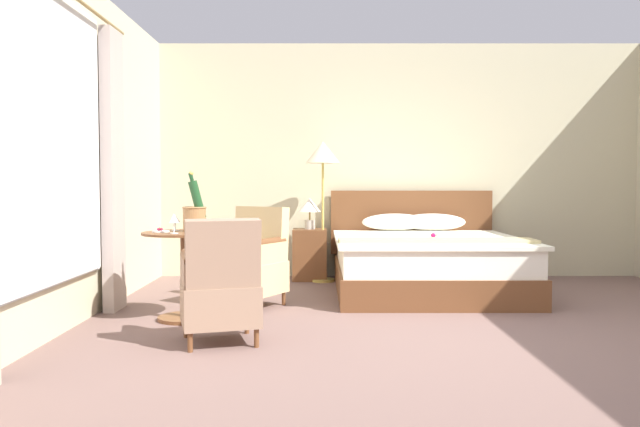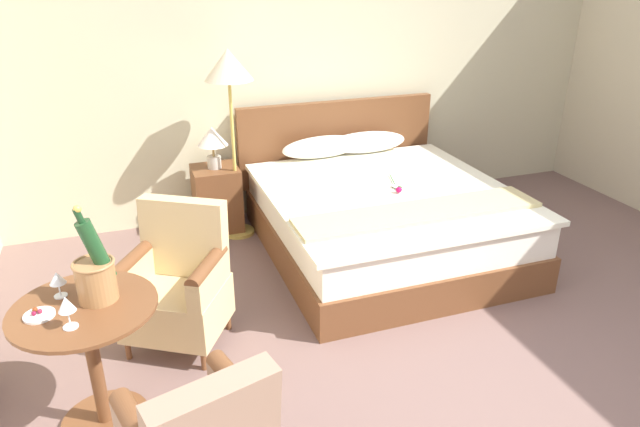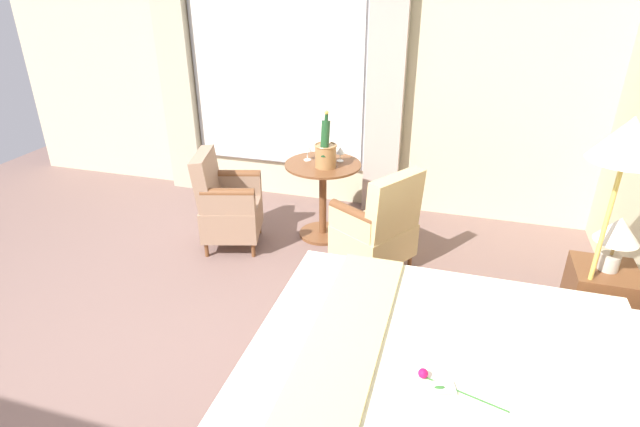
% 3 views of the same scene
% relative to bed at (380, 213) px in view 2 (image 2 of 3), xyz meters
% --- Properties ---
extents(ground_plane, '(7.92, 7.92, 0.00)m').
position_rel_bed_xyz_m(ground_plane, '(-0.15, -2.11, -0.32)').
color(ground_plane, '#755953').
extents(wall_headboard_side, '(5.97, 0.12, 2.85)m').
position_rel_bed_xyz_m(wall_headboard_side, '(-0.15, 1.16, 1.10)').
color(wall_headboard_side, beige).
rests_on(wall_headboard_side, ground).
extents(bed, '(1.96, 2.18, 1.06)m').
position_rel_bed_xyz_m(bed, '(0.00, 0.00, 0.00)').
color(bed, brown).
rests_on(bed, ground).
extents(nightstand, '(0.42, 0.39, 0.60)m').
position_rel_bed_xyz_m(nightstand, '(-1.23, 0.80, -0.02)').
color(nightstand, brown).
rests_on(nightstand, ground).
extents(bedside_lamp, '(0.26, 0.26, 0.37)m').
position_rel_bed_xyz_m(bedside_lamp, '(-1.23, 0.80, 0.54)').
color(bedside_lamp, '#BCB6AB').
rests_on(bedside_lamp, nightstand).
extents(floor_lamp_brass, '(0.40, 0.40, 1.63)m').
position_rel_bed_xyz_m(floor_lamp_brass, '(-1.08, 0.68, 1.08)').
color(floor_lamp_brass, gold).
rests_on(floor_lamp_brass, ground).
extents(side_table_round, '(0.70, 0.70, 0.74)m').
position_rel_bed_xyz_m(side_table_round, '(-2.24, -1.39, 0.11)').
color(side_table_round, brown).
rests_on(side_table_round, ground).
extents(champagne_bucket, '(0.20, 0.20, 0.51)m').
position_rel_bed_xyz_m(champagne_bucket, '(-2.16, -1.34, 0.56)').
color(champagne_bucket, '#A37345').
rests_on(champagne_bucket, side_table_round).
extents(wine_glass_near_bucket, '(0.08, 0.08, 0.14)m').
position_rel_bed_xyz_m(wine_glass_near_bucket, '(-2.35, -1.25, 0.52)').
color(wine_glass_near_bucket, white).
rests_on(wine_glass_near_bucket, side_table_round).
extents(wine_glass_near_edge, '(0.08, 0.08, 0.16)m').
position_rel_bed_xyz_m(wine_glass_near_edge, '(-2.29, -1.55, 0.53)').
color(wine_glass_near_edge, white).
rests_on(wine_glass_near_edge, side_table_round).
extents(snack_plate, '(0.14, 0.14, 0.04)m').
position_rel_bed_xyz_m(snack_plate, '(-2.44, -1.41, 0.43)').
color(snack_plate, white).
rests_on(snack_plate, side_table_round).
extents(armchair_by_window, '(0.76, 0.75, 0.92)m').
position_rel_bed_xyz_m(armchair_by_window, '(-1.75, -0.77, 0.09)').
color(armchair_by_window, brown).
rests_on(armchair_by_window, ground).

